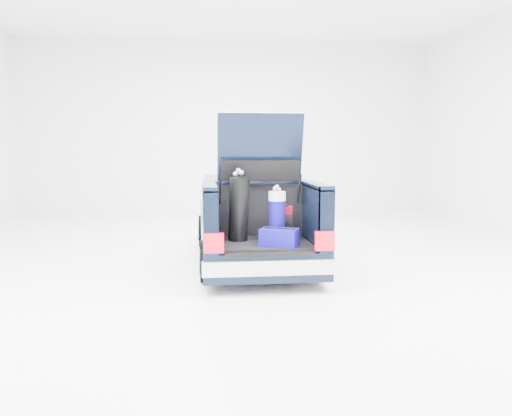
{
  "coord_description": "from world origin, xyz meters",
  "views": [
    {
      "loc": [
        -0.97,
        -9.14,
        1.99
      ],
      "look_at": [
        0.0,
        -0.5,
        0.98
      ],
      "focal_mm": 38.0,
      "sensor_mm": 36.0,
      "label": 1
    }
  ],
  "objects": [
    {
      "name": "black_golf_bag",
      "position": [
        -0.35,
        -1.34,
        1.07
      ],
      "size": [
        0.4,
        0.45,
        1.05
      ],
      "rotation": [
        0.0,
        0.0,
        0.35
      ],
      "color": "black",
      "rests_on": "car"
    },
    {
      "name": "blue_duffel",
      "position": [
        0.18,
        -1.81,
        0.72
      ],
      "size": [
        0.59,
        0.5,
        0.27
      ],
      "rotation": [
        0.0,
        0.0,
        -0.41
      ],
      "color": "#0D0470",
      "rests_on": "car"
    },
    {
      "name": "ground",
      "position": [
        0.0,
        0.0,
        0.0
      ],
      "size": [
        14.0,
        14.0,
        0.0
      ],
      "primitive_type": "plane",
      "color": "white",
      "rests_on": "ground"
    },
    {
      "name": "red_suitcase",
      "position": [
        0.29,
        -1.32,
        0.85
      ],
      "size": [
        0.34,
        0.25,
        0.52
      ],
      "rotation": [
        0.0,
        0.0,
        -0.16
      ],
      "color": "#6B0310",
      "rests_on": "car"
    },
    {
      "name": "car",
      "position": [
        -0.0,
        0.11,
        0.67
      ],
      "size": [
        1.87,
        4.65,
        2.47
      ],
      "color": "black",
      "rests_on": "ground"
    },
    {
      "name": "blue_golf_bag",
      "position": [
        0.2,
        -1.47,
        0.97
      ],
      "size": [
        0.31,
        0.31,
        0.83
      ],
      "rotation": [
        0.0,
        0.0,
        -0.32
      ],
      "color": "black",
      "rests_on": "car"
    }
  ]
}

